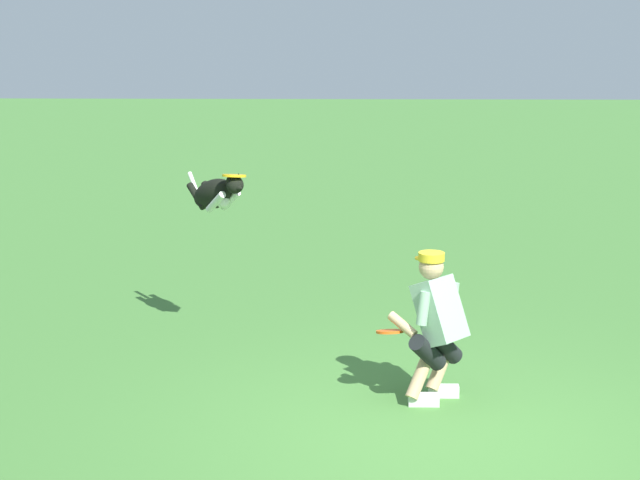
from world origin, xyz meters
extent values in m
plane|color=#437936|center=(0.00, 0.00, 0.00)|extent=(60.00, 60.00, 0.00)
cube|color=silver|center=(-0.16, -0.96, 0.05)|extent=(0.26, 0.10, 0.10)
cylinder|color=tan|center=(-0.13, -0.99, 0.24)|extent=(0.29, 0.30, 0.37)
cylinder|color=black|center=(-0.16, -0.94, 0.47)|extent=(0.38, 0.40, 0.37)
cube|color=silver|center=(0.02, -0.75, 0.05)|extent=(0.26, 0.10, 0.10)
cylinder|color=tan|center=(0.06, -0.78, 0.24)|extent=(0.29, 0.30, 0.37)
cylinder|color=black|center=(0.00, -0.76, 0.47)|extent=(0.38, 0.40, 0.37)
cube|color=#8BB294|center=(-0.10, -0.83, 0.81)|extent=(0.53, 0.52, 0.58)
cylinder|color=#8BB294|center=(-0.22, -0.99, 0.87)|extent=(0.16, 0.16, 0.29)
cylinder|color=#8BB294|center=(0.05, -0.69, 0.87)|extent=(0.16, 0.16, 0.29)
cylinder|color=tan|center=(0.21, -0.81, 0.69)|extent=(0.27, 0.25, 0.19)
cylinder|color=tan|center=(-0.20, -1.03, 0.71)|extent=(0.16, 0.16, 0.27)
sphere|color=tan|center=(-0.03, -0.90, 1.17)|extent=(0.21, 0.21, 0.21)
cylinder|color=gold|center=(-0.03, -0.90, 1.26)|extent=(0.22, 0.22, 0.07)
cylinder|color=gold|center=(0.05, -0.96, 1.23)|extent=(0.12, 0.12, 0.02)
ellipsoid|color=black|center=(2.01, -2.63, 1.47)|extent=(0.65, 0.74, 0.48)
ellipsoid|color=white|center=(1.90, -2.49, 1.44)|extent=(0.14, 0.20, 0.17)
sphere|color=black|center=(1.75, -2.29, 1.62)|extent=(0.17, 0.17, 0.17)
cone|color=black|center=(1.70, -2.22, 1.60)|extent=(0.13, 0.13, 0.09)
cone|color=black|center=(1.81, -2.28, 1.70)|extent=(0.06, 0.06, 0.07)
cone|color=black|center=(1.72, -2.34, 1.70)|extent=(0.06, 0.06, 0.07)
cylinder|color=white|center=(1.96, -2.43, 1.43)|extent=(0.24, 0.29, 0.25)
cylinder|color=white|center=(1.82, -2.53, 1.43)|extent=(0.24, 0.29, 0.25)
cylinder|color=black|center=(2.19, -2.74, 1.43)|extent=(0.24, 0.29, 0.25)
cylinder|color=black|center=(2.05, -2.84, 1.43)|extent=(0.24, 0.29, 0.25)
cylinder|color=white|center=(2.25, -2.96, 1.52)|extent=(0.15, 0.19, 0.23)
cylinder|color=yellow|center=(1.76, -2.30, 1.71)|extent=(0.30, 0.30, 0.05)
cylinder|color=#F45718|center=(0.31, -0.88, 0.61)|extent=(0.31, 0.31, 0.09)
camera|label=1|loc=(0.71, 7.71, 3.33)|focal=59.53mm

